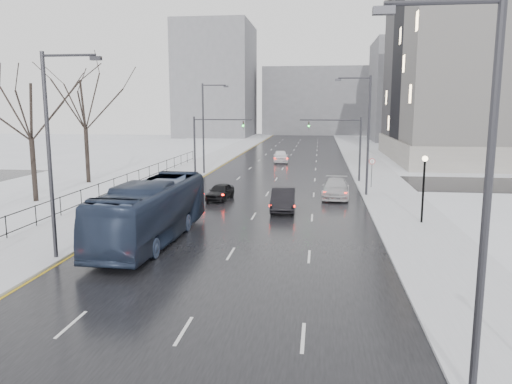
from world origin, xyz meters
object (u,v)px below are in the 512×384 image
at_px(sedan_center_far, 281,156).
at_px(streetlight_r_near, 478,185).
at_px(streetlight_r_mid, 366,130).
at_px(no_uturn_sign, 372,164).
at_px(tree_park_d, 36,202).
at_px(mast_signal_left, 205,140).
at_px(streetlight_l_far, 205,124).
at_px(bus, 152,211).
at_px(streetlight_l_near, 53,146).
at_px(mast_signal_right, 349,141).
at_px(sedan_right_far, 336,188).
at_px(lamppost_r_mid, 424,179).
at_px(tree_park_e, 89,183).
at_px(sedan_right_near, 283,199).
at_px(sedan_center_near, 220,192).

bearing_deg(sedan_center_far, streetlight_r_near, -86.45).
height_order(streetlight_r_mid, no_uturn_sign, streetlight_r_mid).
relative_size(tree_park_d, mast_signal_left, 1.92).
relative_size(streetlight_l_far, no_uturn_sign, 3.70).
bearing_deg(tree_park_d, mast_signal_left, 53.20).
height_order(streetlight_l_far, bus, streetlight_l_far).
bearing_deg(streetlight_l_near, mast_signal_right, 61.04).
relative_size(streetlight_r_near, mast_signal_left, 1.54).
xyz_separation_m(mast_signal_left, sedan_right_far, (13.14, -9.01, -3.28)).
distance_m(lamppost_r_mid, no_uturn_sign, 14.13).
bearing_deg(tree_park_d, mast_signal_right, 29.12).
height_order(lamppost_r_mid, bus, lamppost_r_mid).
xyz_separation_m(tree_park_e, sedan_center_far, (17.39, 21.10, 0.87)).
xyz_separation_m(streetlight_r_mid, sedan_center_far, (-8.98, 25.10, -4.75)).
xyz_separation_m(streetlight_r_near, streetlight_l_near, (-16.33, 10.00, 0.00)).
bearing_deg(tree_park_d, sedan_right_near, -2.19).
distance_m(tree_park_d, streetlight_l_far, 21.17).
bearing_deg(mast_signal_left, sedan_center_far, 69.14).
bearing_deg(tree_park_d, lamppost_r_mid, -7.91).
bearing_deg(lamppost_r_mid, tree_park_e, 154.38).
height_order(streetlight_r_mid, sedan_right_far, streetlight_r_mid).
bearing_deg(streetlight_r_mid, sedan_center_far, 109.68).
bearing_deg(tree_park_d, sedan_center_far, 61.35).
bearing_deg(sedan_center_far, streetlight_l_far, -125.03).
bearing_deg(tree_park_e, sedan_right_far, -11.79).
xyz_separation_m(tree_park_d, tree_park_e, (-0.40, 10.00, 0.00)).
height_order(sedan_right_near, sedan_right_far, sedan_right_near).
bearing_deg(bus, sedan_right_near, 55.87).
relative_size(streetlight_r_mid, mast_signal_left, 1.54).
xyz_separation_m(streetlight_r_mid, bus, (-12.97, -16.03, -3.88)).
relative_size(tree_park_d, lamppost_r_mid, 2.92).
distance_m(streetlight_r_near, bus, 19.45).
bearing_deg(mast_signal_right, sedan_center_far, 115.45).
height_order(streetlight_r_near, sedan_center_far, streetlight_r_near).
xyz_separation_m(mast_signal_left, sedan_center_near, (3.83, -11.22, -3.40)).
relative_size(tree_park_d, sedan_right_far, 2.31).
distance_m(streetlight_r_near, sedan_right_near, 24.56).
relative_size(tree_park_d, mast_signal_right, 1.92).
relative_size(lamppost_r_mid, sedan_right_far, 0.79).
relative_size(streetlight_r_near, streetlight_l_far, 1.00).
height_order(lamppost_r_mid, mast_signal_right, mast_signal_right).
xyz_separation_m(tree_park_d, streetlight_l_far, (9.63, 18.00, 5.62)).
relative_size(no_uturn_sign, sedan_center_near, 0.69).
height_order(streetlight_r_near, sedan_right_far, streetlight_r_near).
relative_size(sedan_right_near, sedan_right_far, 0.89).
height_order(streetlight_l_near, no_uturn_sign, streetlight_l_near).
bearing_deg(sedan_center_near, streetlight_r_near, -60.22).
height_order(streetlight_r_near, streetlight_l_far, same).
distance_m(streetlight_l_far, sedan_right_near, 21.80).
relative_size(lamppost_r_mid, no_uturn_sign, 1.59).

